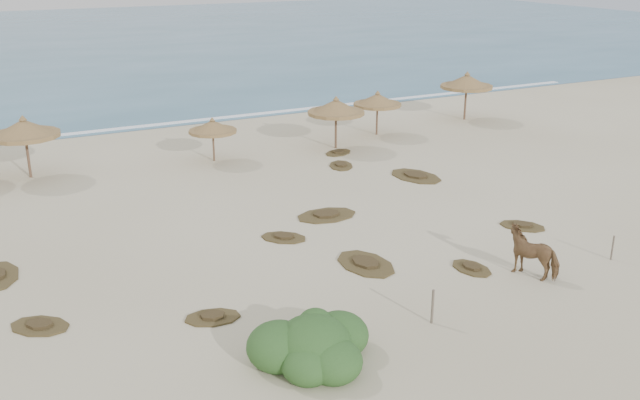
{
  "coord_description": "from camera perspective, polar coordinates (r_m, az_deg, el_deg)",
  "views": [
    {
      "loc": [
        -10.5,
        -19.12,
        10.87
      ],
      "look_at": [
        1.72,
        5.0,
        1.27
      ],
      "focal_mm": 40.0,
      "sensor_mm": 36.0,
      "label": 1
    }
  ],
  "objects": [
    {
      "name": "ground",
      "position": [
        24.37,
        1.72,
        -6.95
      ],
      "size": [
        160.0,
        160.0,
        0.0
      ],
      "primitive_type": "plane",
      "color": "beige",
      "rests_on": "ground"
    },
    {
      "name": "ocean",
      "position": [
        95.32,
        -20.82,
        11.77
      ],
      "size": [
        200.0,
        100.0,
        0.01
      ],
      "primitive_type": "cube",
      "color": "#265B74",
      "rests_on": "ground"
    },
    {
      "name": "foam_line",
      "position": [
        47.58,
        -13.47,
        5.81
      ],
      "size": [
        70.0,
        0.6,
        0.01
      ],
      "primitive_type": "cube",
      "color": "white",
      "rests_on": "ground"
    },
    {
      "name": "palapa_2",
      "position": [
        37.96,
        -22.59,
        5.24
      ],
      "size": [
        3.8,
        3.8,
        3.18
      ],
      "rotation": [
        0.0,
        0.0,
        -0.13
      ],
      "color": "brown",
      "rests_on": "ground"
    },
    {
      "name": "palapa_3",
      "position": [
        38.47,
        -8.59,
        5.79
      ],
      "size": [
        3.4,
        3.4,
        2.4
      ],
      "rotation": [
        0.0,
        0.0,
        -0.43
      ],
      "color": "brown",
      "rests_on": "ground"
    },
    {
      "name": "palapa_4",
      "position": [
        40.46,
        1.29,
        7.39
      ],
      "size": [
        4.2,
        4.2,
        3.03
      ],
      "rotation": [
        0.0,
        0.0,
        -0.37
      ],
      "color": "brown",
      "rests_on": "ground"
    },
    {
      "name": "palapa_5",
      "position": [
        43.74,
        4.62,
        7.94
      ],
      "size": [
        3.59,
        3.59,
        2.73
      ],
      "rotation": [
        0.0,
        0.0,
        -0.27
      ],
      "color": "brown",
      "rests_on": "ground"
    },
    {
      "name": "palapa_6",
      "position": [
        48.54,
        11.66,
        9.22
      ],
      "size": [
        3.85,
        3.85,
        3.22
      ],
      "rotation": [
        0.0,
        0.0,
        0.13
      ],
      "color": "brown",
      "rests_on": "ground"
    },
    {
      "name": "horse",
      "position": [
        26.02,
        16.75,
        -4.01
      ],
      "size": [
        1.7,
        2.18,
        1.68
      ],
      "primitive_type": "imported",
      "rotation": [
        0.0,
        0.0,
        3.6
      ],
      "color": "olive",
      "rests_on": "ground"
    },
    {
      "name": "fence_post_near",
      "position": [
        22.18,
        8.99,
        -8.42
      ],
      "size": [
        0.1,
        0.1,
        1.12
      ],
      "primitive_type": "cylinder",
      "rotation": [
        0.0,
        0.0,
        -0.26
      ],
      "color": "#706254",
      "rests_on": "ground"
    },
    {
      "name": "fence_post_far",
      "position": [
        28.32,
        22.36,
        -3.55
      ],
      "size": [
        0.09,
        0.09,
        0.95
      ],
      "primitive_type": "cylinder",
      "rotation": [
        0.0,
        0.0,
        0.43
      ],
      "color": "#706254",
      "rests_on": "ground"
    },
    {
      "name": "bush",
      "position": [
        20.02,
        -0.54,
        -11.57
      ],
      "size": [
        3.58,
        3.15,
        1.6
      ],
      "rotation": [
        0.0,
        0.0,
        -0.17
      ],
      "color": "#36622A",
      "rests_on": "ground"
    },
    {
      "name": "scrub_0",
      "position": [
        23.53,
        -21.51,
        -9.33
      ],
      "size": [
        2.24,
        2.16,
        0.16
      ],
      "rotation": [
        0.0,
        0.0,
        2.45
      ],
      "color": "brown",
      "rests_on": "ground"
    },
    {
      "name": "scrub_2",
      "position": [
        28.26,
        -2.92,
        -2.99
      ],
      "size": [
        2.18,
        2.13,
        0.16
      ],
      "rotation": [
        0.0,
        0.0,
        2.4
      ],
      "color": "brown",
      "rests_on": "ground"
    },
    {
      "name": "scrub_3",
      "position": [
        30.54,
        0.53,
        -1.21
      ],
      "size": [
        2.72,
        1.8,
        0.16
      ],
      "rotation": [
        0.0,
        0.0,
        3.12
      ],
      "color": "brown",
      "rests_on": "ground"
    },
    {
      "name": "scrub_4",
      "position": [
        30.54,
        15.89,
        -1.99
      ],
      "size": [
        2.1,
        2.21,
        0.16
      ],
      "rotation": [
        0.0,
        0.0,
        2.24
      ],
      "color": "brown",
      "rests_on": "ground"
    },
    {
      "name": "scrub_5",
      "position": [
        36.1,
        7.66,
        1.93
      ],
      "size": [
        2.53,
        3.31,
        0.16
      ],
      "rotation": [
        0.0,
        0.0,
        1.79
      ],
      "color": "brown",
      "rests_on": "ground"
    },
    {
      "name": "scrub_7",
      "position": [
        37.55,
        1.69,
        2.79
      ],
      "size": [
        1.9,
        2.23,
        0.16
      ],
      "rotation": [
        0.0,
        0.0,
        1.15
      ],
      "color": "brown",
      "rests_on": "ground"
    },
    {
      "name": "scrub_9",
      "position": [
        26.0,
        3.67,
        -5.08
      ],
      "size": [
        1.98,
        2.83,
        0.16
      ],
      "rotation": [
        0.0,
        0.0,
        1.67
      ],
      "color": "brown",
      "rests_on": "ground"
    },
    {
      "name": "scrub_10",
      "position": [
        39.95,
        1.48,
        3.83
      ],
      "size": [
        2.13,
        1.84,
        0.16
      ],
      "rotation": [
        0.0,
        0.0,
        0.46
      ],
      "color": "brown",
      "rests_on": "ground"
    },
    {
      "name": "scrub_11",
      "position": [
        22.64,
        -8.59,
        -9.24
      ],
      "size": [
        1.99,
        1.54,
        0.16
      ],
      "rotation": [
        0.0,
        0.0,
        2.89
      ],
      "color": "brown",
      "rests_on": "ground"
    },
    {
      "name": "scrub_12",
      "position": [
        26.18,
        12.02,
        -5.32
      ],
      "size": [
        1.26,
        1.78,
        0.16
      ],
      "rotation": [
        0.0,
        0.0,
        1.68
      ],
      "color": "brown",
      "rests_on": "ground"
    }
  ]
}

